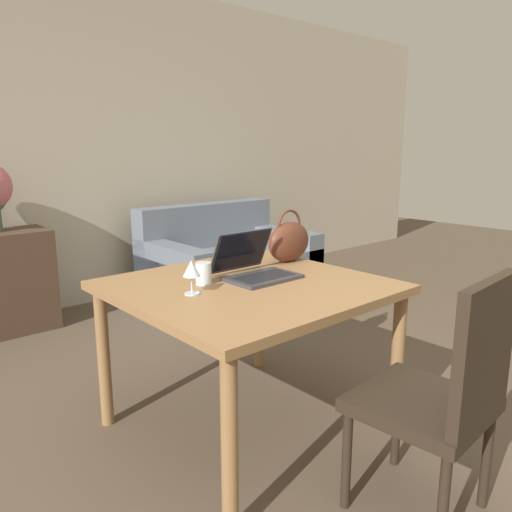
# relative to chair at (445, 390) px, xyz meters

# --- Properties ---
(ground_plane) EXTENTS (14.00, 14.00, 0.00)m
(ground_plane) POSITION_rel_chair_xyz_m (-0.08, 0.32, -0.51)
(ground_plane) COLOR brown
(wall_back) EXTENTS (10.00, 0.06, 2.70)m
(wall_back) POSITION_rel_chair_xyz_m (-0.08, 3.38, 0.84)
(wall_back) COLOR #BCB29E
(wall_back) RESTS_ON ground_plane
(dining_table) EXTENTS (1.13, 1.09, 0.73)m
(dining_table) POSITION_rel_chair_xyz_m (-0.11, 0.92, 0.14)
(dining_table) COLOR olive
(dining_table) RESTS_ON ground_plane
(chair) EXTENTS (0.47, 0.47, 0.93)m
(chair) POSITION_rel_chair_xyz_m (0.00, 0.00, 0.00)
(chair) COLOR #2D2319
(chair) RESTS_ON ground_plane
(couch) EXTENTS (1.45, 0.94, 0.82)m
(couch) POSITION_rel_chair_xyz_m (1.19, 2.71, -0.23)
(couch) COLOR slate
(couch) RESTS_ON ground_plane
(laptop) EXTENTS (0.33, 0.32, 0.22)m
(laptop) POSITION_rel_chair_xyz_m (-0.02, 0.99, 0.28)
(laptop) COLOR #38383D
(laptop) RESTS_ON dining_table
(drinking_glass) EXTENTS (0.07, 0.07, 0.10)m
(drinking_glass) POSITION_rel_chair_xyz_m (-0.28, 1.04, 0.27)
(drinking_glass) COLOR silver
(drinking_glass) RESTS_ON dining_table
(wine_glass) EXTENTS (0.07, 0.07, 0.15)m
(wine_glass) POSITION_rel_chair_xyz_m (-0.41, 0.94, 0.33)
(wine_glass) COLOR silver
(wine_glass) RESTS_ON dining_table
(handbag) EXTENTS (0.28, 0.12, 0.29)m
(handbag) POSITION_rel_chair_xyz_m (0.34, 1.10, 0.33)
(handbag) COLOR #592D1E
(handbag) RESTS_ON dining_table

